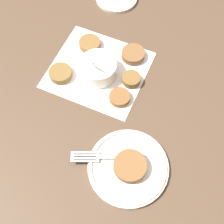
{
  "coord_description": "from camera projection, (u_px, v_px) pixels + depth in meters",
  "views": [
    {
      "loc": [
        0.27,
        -0.49,
        0.81
      ],
      "look_at": [
        0.1,
        -0.12,
        0.02
      ],
      "focal_mm": 50.0,
      "sensor_mm": 36.0,
      "label": 1
    }
  ],
  "objects": [
    {
      "name": "fritter_0",
      "position": [
        90.0,
        44.0,
        1.01
      ],
      "size": [
        0.07,
        0.07,
        0.02
      ],
      "color": "brown",
      "rests_on": "napkin"
    },
    {
      "name": "sauce_bowl",
      "position": [
        98.0,
        69.0,
        0.95
      ],
      "size": [
        0.13,
        0.12,
        0.1
      ],
      "color": "silver",
      "rests_on": "napkin"
    },
    {
      "name": "fritter_3",
      "position": [
        120.0,
        97.0,
        0.92
      ],
      "size": [
        0.06,
        0.06,
        0.02
      ],
      "color": "brown",
      "rests_on": "napkin"
    },
    {
      "name": "napkin",
      "position": [
        98.0,
        70.0,
        0.98
      ],
      "size": [
        0.29,
        0.27,
        0.0
      ],
      "color": "white",
      "rests_on": "ground_plane"
    },
    {
      "name": "ground_plane",
      "position": [
        99.0,
        72.0,
        0.98
      ],
      "size": [
        4.0,
        4.0,
        0.0
      ],
      "primitive_type": "plane",
      "color": "#4C3828"
    },
    {
      "name": "fritter_4",
      "position": [
        131.0,
        79.0,
        0.95
      ],
      "size": [
        0.06,
        0.06,
        0.02
      ],
      "color": "brown",
      "rests_on": "napkin"
    },
    {
      "name": "fork",
      "position": [
        100.0,
        157.0,
        0.83
      ],
      "size": [
        0.19,
        0.1,
        0.0
      ],
      "color": "silver",
      "rests_on": "serving_plate"
    },
    {
      "name": "fritter_2",
      "position": [
        133.0,
        54.0,
        0.99
      ],
      "size": [
        0.07,
        0.07,
        0.02
      ],
      "color": "brown",
      "rests_on": "napkin"
    },
    {
      "name": "fritter_1",
      "position": [
        60.0,
        73.0,
        0.96
      ],
      "size": [
        0.07,
        0.07,
        0.02
      ],
      "color": "brown",
      "rests_on": "napkin"
    },
    {
      "name": "serving_plate",
      "position": [
        128.0,
        167.0,
        0.83
      ],
      "size": [
        0.22,
        0.22,
        0.02
      ],
      "color": "silver",
      "rests_on": "ground_plane"
    },
    {
      "name": "fritter_on_plate",
      "position": [
        130.0,
        166.0,
        0.81
      ],
      "size": [
        0.09,
        0.09,
        0.02
      ],
      "color": "brown",
      "rests_on": "serving_plate"
    }
  ]
}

